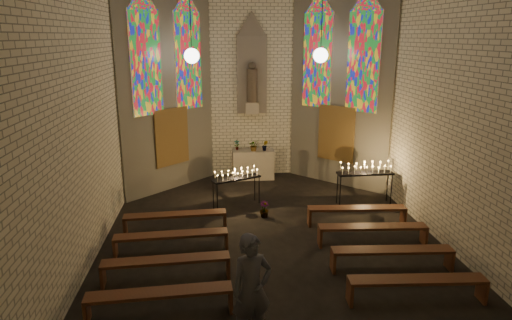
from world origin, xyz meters
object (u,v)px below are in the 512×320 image
at_px(altar, 253,164).
at_px(visitor, 252,290).
at_px(votive_stand_left, 236,176).
at_px(aisle_flower_pot, 264,209).
at_px(votive_stand_right, 365,170).

distance_m(altar, visitor, 8.69).
bearing_deg(votive_stand_left, aisle_flower_pot, -76.43).
bearing_deg(votive_stand_right, aisle_flower_pot, -167.43).
xyz_separation_m(altar, visitor, (-0.79, -8.65, 0.42)).
distance_m(altar, votive_stand_right, 4.12).
relative_size(aisle_flower_pot, visitor, 0.24).
height_order(aisle_flower_pot, visitor, visitor).
xyz_separation_m(aisle_flower_pot, votive_stand_right, (3.01, 0.72, 0.80)).
bearing_deg(votive_stand_right, votive_stand_left, 176.10).
xyz_separation_m(votive_stand_left, votive_stand_right, (3.71, -0.19, 0.12)).
bearing_deg(altar, visitor, -95.19).
distance_m(altar, aisle_flower_pot, 3.50).
relative_size(aisle_flower_pot, votive_stand_right, 0.27).
relative_size(altar, visitor, 0.76).
bearing_deg(altar, aisle_flower_pot, -90.09).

